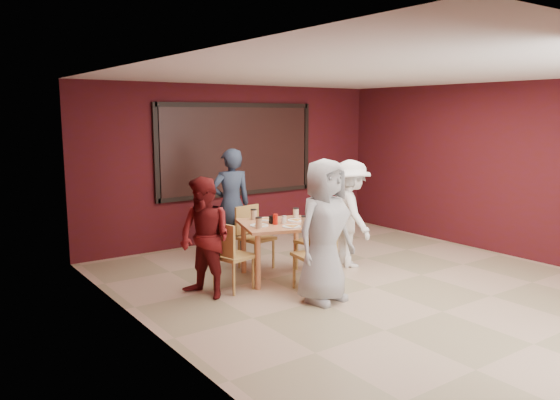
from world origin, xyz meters
TOP-DOWN VIEW (x-y plane):
  - floor at (0.00, 0.00)m, footprint 7.00×7.00m
  - window_blinds at (0.00, 3.45)m, footprint 3.00×0.02m
  - dining_table at (-0.80, 1.07)m, footprint 1.26×1.26m
  - chair_front at (-0.75, 0.30)m, footprint 0.52×0.52m
  - chair_back at (-0.79, 1.76)m, footprint 0.51×0.51m
  - chair_left at (-1.64, 0.98)m, footprint 0.53×0.53m
  - chair_right at (-0.06, 1.14)m, footprint 0.48×0.48m
  - diner_front at (-0.88, -0.02)m, footprint 0.93×0.67m
  - diner_back at (-0.79, 2.38)m, footprint 0.71×0.54m
  - diner_left at (-2.00, 0.96)m, footprint 0.78×0.89m
  - diner_right at (0.46, 0.97)m, footprint 0.89×1.17m

SIDE VIEW (x-z plane):
  - floor at x=0.00m, z-range 0.00..0.00m
  - chair_right at x=-0.06m, z-range 0.06..0.93m
  - chair_left at x=-1.64m, z-range 0.06..0.98m
  - chair_back at x=-0.79m, z-range 0.06..0.99m
  - chair_front at x=-0.75m, z-range 0.06..1.01m
  - dining_table at x=-0.80m, z-range 0.22..1.16m
  - diner_left at x=-2.00m, z-range 0.00..1.52m
  - diner_right at x=0.46m, z-range 0.00..1.61m
  - diner_back at x=-0.79m, z-range 0.00..1.76m
  - diner_front at x=-0.88m, z-range 0.00..1.76m
  - window_blinds at x=0.00m, z-range 0.90..2.40m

